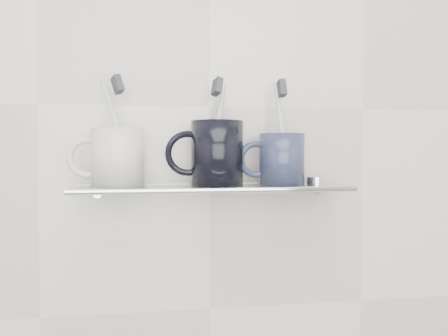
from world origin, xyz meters
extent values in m
plane|color=beige|center=(0.00, 1.10, 1.25)|extent=(2.50, 0.00, 2.50)
cube|color=silver|center=(0.00, 1.04, 1.10)|extent=(0.50, 0.12, 0.01)
cylinder|color=silver|center=(0.00, 0.98, 1.10)|extent=(0.50, 0.01, 0.01)
cylinder|color=silver|center=(-0.21, 1.09, 1.09)|extent=(0.02, 0.03, 0.02)
cylinder|color=silver|center=(0.21, 1.09, 1.09)|extent=(0.02, 0.03, 0.02)
cylinder|color=silver|center=(-0.17, 1.04, 1.15)|extent=(0.12, 0.12, 0.10)
torus|color=silver|center=(-0.22, 1.04, 1.15)|extent=(0.07, 0.01, 0.07)
cylinder|color=silver|center=(-0.17, 1.04, 1.20)|extent=(0.07, 0.04, 0.18)
cube|color=#2E3136|center=(-0.17, 1.04, 1.28)|extent=(0.03, 0.03, 0.04)
cylinder|color=black|center=(0.01, 1.04, 1.16)|extent=(0.11, 0.11, 0.12)
torus|color=black|center=(-0.05, 1.04, 1.16)|extent=(0.08, 0.01, 0.08)
cylinder|color=silver|center=(0.01, 1.04, 1.20)|extent=(0.05, 0.07, 0.18)
cube|color=#2E3136|center=(0.01, 1.04, 1.28)|extent=(0.02, 0.03, 0.04)
cylinder|color=#1B233D|center=(0.13, 1.04, 1.15)|extent=(0.09, 0.09, 0.10)
torus|color=#1B233D|center=(0.08, 1.04, 1.15)|extent=(0.07, 0.01, 0.07)
cylinder|color=silver|center=(0.13, 1.04, 1.20)|extent=(0.02, 0.05, 0.19)
cube|color=#2E3136|center=(0.13, 1.04, 1.28)|extent=(0.01, 0.03, 0.03)
cylinder|color=silver|center=(0.20, 1.04, 1.11)|extent=(0.03, 0.03, 0.01)
camera|label=1|loc=(-0.10, 0.25, 1.16)|focal=35.00mm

